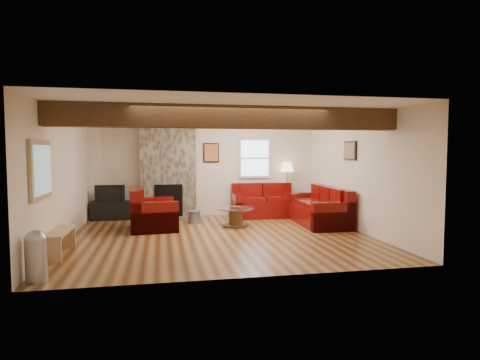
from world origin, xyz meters
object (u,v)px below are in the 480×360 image
object	(u,v)px
loveseat	(264,200)
floor_lamp	(287,170)
sofa_three	(316,205)
coffee_table	(236,217)
armchair_red	(153,209)
television	(110,193)
tv_cabinet	(111,211)

from	to	relation	value
loveseat	floor_lamp	world-z (taller)	floor_lamp
sofa_three	coffee_table	bearing A→B (deg)	-88.25
armchair_red	television	world-z (taller)	armchair_red
coffee_table	tv_cabinet	size ratio (longest dim) A/B	0.93
armchair_red	floor_lamp	bearing A→B (deg)	-71.82
television	armchair_red	bearing A→B (deg)	-54.38
armchair_red	television	bearing A→B (deg)	30.63
loveseat	armchair_red	world-z (taller)	armchair_red
loveseat	coffee_table	size ratio (longest dim) A/B	1.87
sofa_three	coffee_table	distance (m)	1.99
armchair_red	tv_cabinet	world-z (taller)	armchair_red
armchair_red	coffee_table	size ratio (longest dim) A/B	1.29
loveseat	floor_lamp	xyz separation A→B (m)	(0.74, 0.32, 0.79)
armchair_red	tv_cabinet	distance (m)	1.88
sofa_three	tv_cabinet	distance (m)	5.16
tv_cabinet	coffee_table	bearing A→B (deg)	-26.99
coffee_table	television	world-z (taller)	television
tv_cabinet	television	size ratio (longest dim) A/B	1.29
loveseat	floor_lamp	distance (m)	1.13
floor_lamp	coffee_table	bearing A→B (deg)	-138.72
tv_cabinet	floor_lamp	size ratio (longest dim) A/B	0.65
coffee_table	tv_cabinet	distance (m)	3.31
armchair_red	tv_cabinet	size ratio (longest dim) A/B	1.20
television	floor_lamp	distance (m)	4.72
coffee_table	television	distance (m)	3.34
coffee_table	television	bearing A→B (deg)	153.01
tv_cabinet	floor_lamp	distance (m)	4.79
armchair_red	television	xyz separation A→B (m)	(-1.09, 1.52, 0.22)
loveseat	tv_cabinet	size ratio (longest dim) A/B	1.75
coffee_table	floor_lamp	size ratio (longest dim) A/B	0.61
coffee_table	floor_lamp	bearing A→B (deg)	41.28
television	coffee_table	bearing A→B (deg)	-26.99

